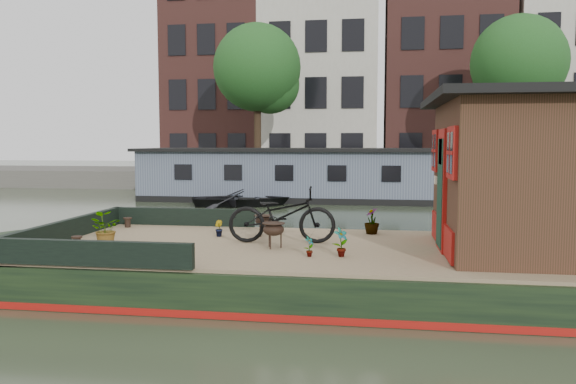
# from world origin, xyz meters

# --- Properties ---
(ground) EXTENTS (120.00, 120.00, 0.00)m
(ground) POSITION_xyz_m (0.00, 0.00, 0.00)
(ground) COLOR #313F28
(ground) RESTS_ON ground
(houseboat_hull) EXTENTS (14.01, 4.02, 0.60)m
(houseboat_hull) POSITION_xyz_m (-1.33, 0.00, 0.27)
(houseboat_hull) COLOR black
(houseboat_hull) RESTS_ON ground
(houseboat_deck) EXTENTS (11.80, 3.80, 0.05)m
(houseboat_deck) POSITION_xyz_m (0.00, 0.00, 0.62)
(houseboat_deck) COLOR #907759
(houseboat_deck) RESTS_ON houseboat_hull
(bow_bulwark) EXTENTS (3.00, 4.00, 0.35)m
(bow_bulwark) POSITION_xyz_m (-5.07, 0.00, 0.82)
(bow_bulwark) COLOR black
(bow_bulwark) RESTS_ON houseboat_deck
(cabin) EXTENTS (4.00, 3.50, 2.42)m
(cabin) POSITION_xyz_m (2.19, 0.00, 1.88)
(cabin) COLOR #2F2012
(cabin) RESTS_ON houseboat_deck
(bicycle) EXTENTS (1.86, 0.80, 0.95)m
(bicycle) POSITION_xyz_m (-2.16, 0.25, 1.12)
(bicycle) COLOR black
(bicycle) RESTS_ON houseboat_deck
(potted_plant_a) EXTENTS (0.27, 0.27, 0.43)m
(potted_plant_a) POSITION_xyz_m (-1.10, -0.78, 0.87)
(potted_plant_a) COLOR #99472B
(potted_plant_a) RESTS_ON houseboat_deck
(potted_plant_b) EXTENTS (0.21, 0.21, 0.29)m
(potted_plant_b) POSITION_xyz_m (-3.40, 0.70, 0.80)
(potted_plant_b) COLOR brown
(potted_plant_b) RESTS_ON houseboat_deck
(potted_plant_c) EXTENTS (0.50, 0.44, 0.55)m
(potted_plant_c) POSITION_xyz_m (-5.00, -0.48, 0.92)
(potted_plant_c) COLOR brown
(potted_plant_c) RESTS_ON houseboat_deck
(potted_plant_d) EXTENTS (0.32, 0.32, 0.49)m
(potted_plant_d) POSITION_xyz_m (-0.66, 1.41, 0.89)
(potted_plant_d) COLOR #983A29
(potted_plant_d) RESTS_ON houseboat_deck
(potted_plant_e) EXTENTS (0.18, 0.19, 0.31)m
(potted_plant_e) POSITION_xyz_m (-1.57, -0.85, 0.80)
(potted_plant_e) COLOR maroon
(potted_plant_e) RESTS_ON houseboat_deck
(brazier_front) EXTENTS (0.44, 0.44, 0.41)m
(brazier_front) POSITION_xyz_m (-2.22, -0.25, 0.86)
(brazier_front) COLOR black
(brazier_front) RESTS_ON houseboat_deck
(brazier_rear) EXTENTS (0.44, 0.44, 0.38)m
(brazier_rear) POSITION_xyz_m (-2.61, 0.89, 0.84)
(brazier_rear) COLOR black
(brazier_rear) RESTS_ON houseboat_deck
(bollard_port) EXTENTS (0.17, 0.17, 0.20)m
(bollard_port) POSITION_xyz_m (-5.50, 1.49, 0.75)
(bollard_port) COLOR black
(bollard_port) RESTS_ON houseboat_deck
(bollard_stbd) EXTENTS (0.17, 0.17, 0.19)m
(bollard_stbd) POSITION_xyz_m (-5.33, -0.74, 0.75)
(bollard_stbd) COLOR black
(bollard_stbd) RESTS_ON houseboat_deck
(dinghy) EXTENTS (4.10, 3.35, 0.74)m
(dinghy) POSITION_xyz_m (-5.48, 11.24, 0.37)
(dinghy) COLOR black
(dinghy) RESTS_ON ground
(far_houseboat) EXTENTS (20.40, 4.40, 2.11)m
(far_houseboat) POSITION_xyz_m (0.00, 14.00, 0.97)
(far_houseboat) COLOR slate
(far_houseboat) RESTS_ON ground
(quay) EXTENTS (60.00, 6.00, 0.90)m
(quay) POSITION_xyz_m (0.00, 20.50, 0.45)
(quay) COLOR #47443F
(quay) RESTS_ON ground
(townhouse_row) EXTENTS (27.25, 8.00, 16.50)m
(townhouse_row) POSITION_xyz_m (0.15, 27.50, 7.90)
(townhouse_row) COLOR brown
(townhouse_row) RESTS_ON ground
(tree_left) EXTENTS (4.40, 4.40, 7.40)m
(tree_left) POSITION_xyz_m (-6.36, 19.07, 5.89)
(tree_left) COLOR #332316
(tree_left) RESTS_ON quay
(tree_right) EXTENTS (4.40, 4.40, 7.40)m
(tree_right) POSITION_xyz_m (6.14, 19.07, 5.89)
(tree_right) COLOR #332316
(tree_right) RESTS_ON quay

